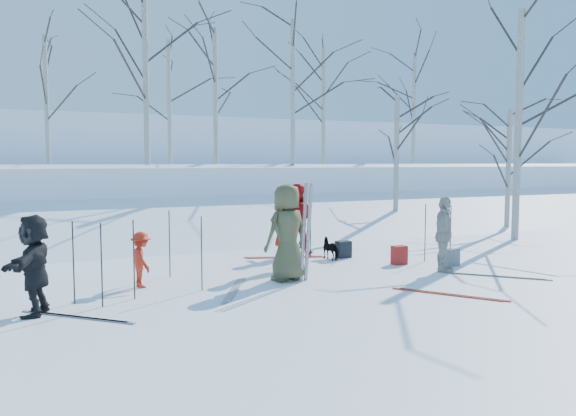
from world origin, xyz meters
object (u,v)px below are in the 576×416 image
skier_redor_behind (296,219)px  backpack_dark (343,249)px  backpack_grey (452,257)px  skier_red_north (285,228)px  dog (331,248)px  backpack_red (399,255)px  skier_olive_center (287,233)px  skier_red_seated (141,260)px  skier_cream_east (444,234)px  skier_grey_west (34,265)px

skier_redor_behind → backpack_dark: 1.41m
backpack_grey → backpack_dark: bearing=130.2°
skier_red_north → dog: size_ratio=2.89×
backpack_red → dog: bearing=131.7°
skier_redor_behind → skier_olive_center: bearing=93.4°
skier_red_north → backpack_grey: skier_red_north is taller
skier_red_north → backpack_dark: bearing=-177.3°
backpack_red → skier_red_seated: bearing=179.4°
dog → backpack_red: dog is taller
backpack_red → backpack_grey: size_ratio=1.11×
skier_red_seated → backpack_grey: (6.62, -0.69, -0.32)m
skier_red_seated → dog: bearing=-83.6°
skier_red_seated → backpack_red: size_ratio=2.44×
dog → skier_cream_east: bearing=109.8°
skier_red_seated → backpack_grey: bearing=-103.5°
skier_red_seated → backpack_dark: 5.15m
skier_olive_center → skier_cream_east: bearing=158.4°
skier_red_seated → backpack_red: skier_red_seated is taller
skier_cream_east → dog: skier_cream_east is taller
dog → backpack_red: 1.61m
dog → skier_redor_behind: bearing=-78.6°
skier_redor_behind → skier_red_seated: size_ratio=1.71×
skier_red_north → skier_redor_behind: skier_red_north is taller
skier_olive_center → backpack_dark: 3.04m
skier_olive_center → skier_red_seated: size_ratio=1.83×
skier_olive_center → skier_red_north: (0.44, 1.06, -0.05)m
skier_olive_center → skier_cream_east: skier_olive_center is taller
backpack_red → backpack_grey: backpack_red is taller
skier_olive_center → skier_red_north: skier_olive_center is taller
skier_red_seated → skier_cream_east: bearing=-108.2°
skier_red_north → skier_redor_behind: bearing=-141.4°
skier_red_north → skier_red_seated: skier_red_north is taller
skier_olive_center → skier_cream_east: 3.39m
skier_cream_east → backpack_red: 1.27m
skier_redor_behind → backpack_red: (1.51, -2.22, -0.67)m
skier_olive_center → backpack_dark: (2.32, 1.82, -0.74)m
skier_redor_behind → dog: size_ratio=2.85×
skier_red_seated → skier_grey_west: (-1.79, -1.22, 0.25)m
skier_olive_center → skier_grey_west: skier_olive_center is taller
skier_redor_behind → dog: (0.44, -1.02, -0.62)m
skier_redor_behind → backpack_grey: 3.83m
backpack_grey → skier_red_seated: bearing=174.0°
skier_olive_center → skier_redor_behind: size_ratio=1.07×
skier_redor_behind → skier_cream_east: skier_redor_behind is taller
skier_red_north → skier_red_seated: 3.17m
skier_red_north → skier_cream_east: size_ratio=1.13×
skier_cream_east → backpack_grey: skier_cream_east is taller
skier_red_seated → dog: skier_red_seated is taller
backpack_red → backpack_dark: backpack_red is taller
skier_redor_behind → backpack_red: skier_redor_behind is taller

